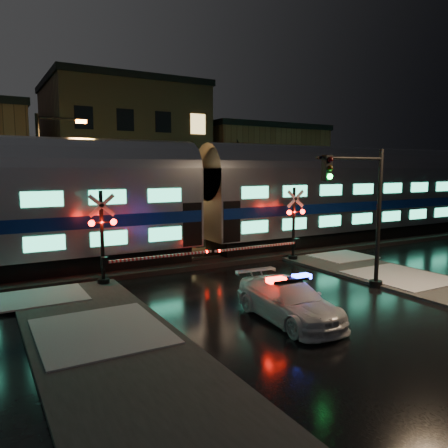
{
  "coord_description": "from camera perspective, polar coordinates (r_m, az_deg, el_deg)",
  "views": [
    {
      "loc": [
        -9.43,
        -15.29,
        4.78
      ],
      "look_at": [
        0.75,
        2.5,
        2.2
      ],
      "focal_mm": 35.0,
      "sensor_mm": 36.0,
      "label": 1
    }
  ],
  "objects": [
    {
      "name": "crossing_signal_right",
      "position": [
        22.65,
        8.5,
        -1.01
      ],
      "size": [
        5.43,
        0.64,
        3.84
      ],
      "color": "black",
      "rests_on": "ground"
    },
    {
      "name": "building_mid",
      "position": [
        39.49,
        -13.08,
        8.41
      ],
      "size": [
        12.0,
        11.0,
        11.5
      ],
      "primitive_type": "cube",
      "color": "brown",
      "rests_on": "ground"
    },
    {
      "name": "crossing_signal_left",
      "position": [
        18.5,
        -14.44,
        -2.89
      ],
      "size": [
        5.54,
        0.65,
        3.92
      ],
      "color": "black",
      "rests_on": "ground"
    },
    {
      "name": "ballast",
      "position": [
        22.85,
        -4.76,
        -4.61
      ],
      "size": [
        90.0,
        4.2,
        0.24
      ],
      "primitive_type": "cube",
      "color": "black",
      "rests_on": "ground"
    },
    {
      "name": "ground",
      "position": [
        18.59,
        1.84,
        -7.73
      ],
      "size": [
        120.0,
        120.0,
        0.0
      ],
      "primitive_type": "plane",
      "color": "black",
      "rests_on": "ground"
    },
    {
      "name": "train",
      "position": [
        22.7,
        -3.33,
        3.64
      ],
      "size": [
        51.0,
        3.12,
        5.92
      ],
      "color": "black",
      "rests_on": "ballast"
    },
    {
      "name": "sidewalk_left",
      "position": [
        10.82,
        -11.67,
        -18.85
      ],
      "size": [
        4.0,
        20.0,
        0.12
      ],
      "primitive_type": "cube",
      "color": "#2D2D2D",
      "rests_on": "ground"
    },
    {
      "name": "streetlight",
      "position": [
        24.51,
        -22.31,
        5.68
      ],
      "size": [
        2.53,
        0.27,
        7.58
      ],
      "color": "black",
      "rests_on": "ground"
    },
    {
      "name": "police_car",
      "position": [
        14.19,
        8.44,
        -9.84
      ],
      "size": [
        2.06,
        4.53,
        1.44
      ],
      "rotation": [
        0.0,
        0.0,
        -0.06
      ],
      "color": "silver",
      "rests_on": "ground"
    },
    {
      "name": "traffic_light",
      "position": [
        17.8,
        17.82,
        0.95
      ],
      "size": [
        3.6,
        0.67,
        5.56
      ],
      "rotation": [
        0.0,
        0.0,
        0.23
      ],
      "color": "black",
      "rests_on": "ground"
    },
    {
      "name": "building_right",
      "position": [
        44.58,
        3.49,
        6.49
      ],
      "size": [
        12.0,
        10.0,
        8.5
      ],
      "primitive_type": "cube",
      "color": "brown",
      "rests_on": "ground"
    }
  ]
}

